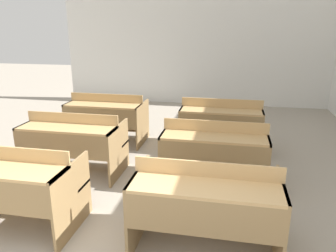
# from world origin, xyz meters

# --- Properties ---
(wall_back) EXTENTS (6.96, 0.06, 3.20)m
(wall_back) POSITION_xyz_m (0.00, 7.31, 1.60)
(wall_back) COLOR silver
(wall_back) RESTS_ON ground_plane
(bench_front_left) EXTENTS (1.32, 0.78, 0.87)m
(bench_front_left) POSITION_xyz_m (-1.11, 1.26, 0.48)
(bench_front_left) COLOR olive
(bench_front_left) RESTS_ON ground_plane
(bench_front_right) EXTENTS (1.32, 0.78, 0.87)m
(bench_front_right) POSITION_xyz_m (0.86, 1.27, 0.48)
(bench_front_right) COLOR #95764C
(bench_front_right) RESTS_ON ground_plane
(bench_second_left) EXTENTS (1.32, 0.78, 0.87)m
(bench_second_left) POSITION_xyz_m (-1.09, 2.58, 0.48)
(bench_second_left) COLOR #93754B
(bench_second_left) RESTS_ON ground_plane
(bench_second_right) EXTENTS (1.32, 0.78, 0.87)m
(bench_second_right) POSITION_xyz_m (0.85, 2.59, 0.48)
(bench_second_right) COLOR olive
(bench_second_right) RESTS_ON ground_plane
(bench_third_left) EXTENTS (1.32, 0.78, 0.87)m
(bench_third_left) POSITION_xyz_m (-1.12, 3.92, 0.48)
(bench_third_left) COLOR olive
(bench_third_left) RESTS_ON ground_plane
(bench_third_right) EXTENTS (1.32, 0.78, 0.87)m
(bench_third_right) POSITION_xyz_m (0.88, 3.90, 0.48)
(bench_third_right) COLOR olive
(bench_third_right) RESTS_ON ground_plane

